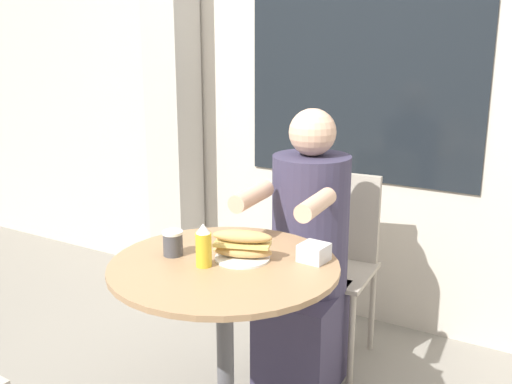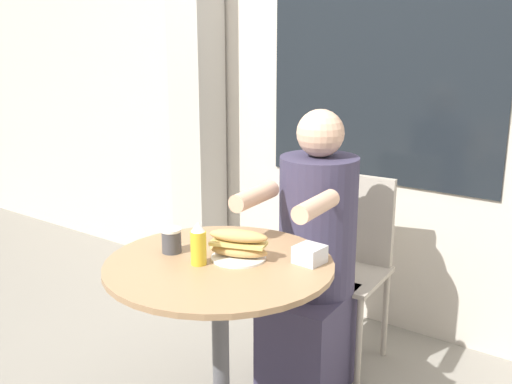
% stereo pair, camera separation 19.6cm
% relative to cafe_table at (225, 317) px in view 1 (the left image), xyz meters
% --- Properties ---
extents(storefront_wall, '(8.00, 0.09, 2.80)m').
position_rel_cafe_table_xyz_m(storefront_wall, '(-0.00, 1.34, 0.84)').
color(storefront_wall, beige).
rests_on(storefront_wall, ground_plane).
extents(lattice_pillar, '(0.23, 0.23, 2.40)m').
position_rel_cafe_table_xyz_m(lattice_pillar, '(-1.13, 1.17, 0.64)').
color(lattice_pillar, '#B2ADA3').
rests_on(lattice_pillar, ground_plane).
extents(cafe_table, '(0.78, 0.78, 0.76)m').
position_rel_cafe_table_xyz_m(cafe_table, '(0.00, 0.00, 0.00)').
color(cafe_table, '#997551').
rests_on(cafe_table, ground_plane).
extents(diner_chair, '(0.41, 0.41, 0.87)m').
position_rel_cafe_table_xyz_m(diner_chair, '(0.02, 0.91, -0.04)').
color(diner_chair, '#ADA393').
rests_on(diner_chair, ground_plane).
extents(seated_diner, '(0.36, 0.59, 1.22)m').
position_rel_cafe_table_xyz_m(seated_diner, '(0.03, 0.57, -0.02)').
color(seated_diner, '#38334C').
rests_on(seated_diner, ground_plane).
extents(sandwich_on_plate, '(0.22, 0.19, 0.10)m').
position_rel_cafe_table_xyz_m(sandwich_on_plate, '(0.03, 0.06, 0.24)').
color(sandwich_on_plate, white).
rests_on(sandwich_on_plate, cafe_table).
extents(drink_cup, '(0.07, 0.07, 0.09)m').
position_rel_cafe_table_xyz_m(drink_cup, '(-0.19, -0.03, 0.24)').
color(drink_cup, '#424247').
rests_on(drink_cup, cafe_table).
extents(napkin_box, '(0.10, 0.10, 0.06)m').
position_rel_cafe_table_xyz_m(napkin_box, '(0.25, 0.18, 0.23)').
color(napkin_box, silver).
rests_on(napkin_box, cafe_table).
extents(condiment_bottle, '(0.05, 0.05, 0.15)m').
position_rel_cafe_table_xyz_m(condiment_bottle, '(-0.04, -0.06, 0.27)').
color(condiment_bottle, gold).
rests_on(condiment_bottle, cafe_table).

